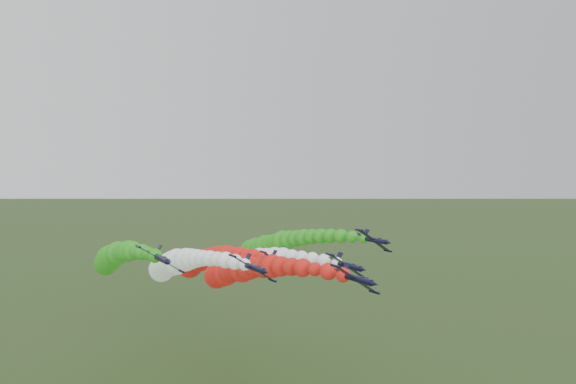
% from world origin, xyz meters
% --- Properties ---
extents(jet_lead, '(11.39, 72.78, 16.42)m').
position_xyz_m(jet_lead, '(-1.38, 30.92, 30.98)').
color(jet_lead, black).
rests_on(jet_lead, ground).
extents(jet_inner_left, '(11.48, 72.87, 16.51)m').
position_xyz_m(jet_inner_left, '(-11.51, 45.38, 31.22)').
color(jet_inner_left, black).
rests_on(jet_inner_left, ground).
extents(jet_inner_right, '(12.04, 73.43, 17.07)m').
position_xyz_m(jet_inner_right, '(5.32, 45.07, 30.00)').
color(jet_inner_right, black).
rests_on(jet_inner_right, ground).
extents(jet_outer_left, '(11.25, 72.64, 16.28)m').
position_xyz_m(jet_outer_left, '(-24.11, 52.65, 32.68)').
color(jet_outer_left, black).
rests_on(jet_outer_left, ground).
extents(jet_outer_right, '(11.60, 72.98, 16.62)m').
position_xyz_m(jet_outer_right, '(18.17, 52.57, 32.89)').
color(jet_outer_right, black).
rests_on(jet_outer_right, ground).
extents(jet_trail, '(12.01, 73.40, 17.04)m').
position_xyz_m(jet_trail, '(1.88, 61.64, 28.65)').
color(jet_trail, black).
rests_on(jet_trail, ground).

